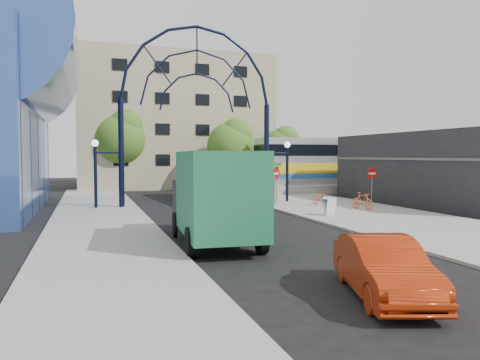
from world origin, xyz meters
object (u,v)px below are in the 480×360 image
object	(u,v)px
green_truck	(214,198)
bike_near_b	(362,201)
tree_north_a	(232,143)
bike_near_a	(320,198)
city_bus	(213,180)
stop_sign	(275,177)
tree_north_c	(281,147)
gateway_arch	(197,79)
do_not_enter_sign	(372,177)
train_car	(380,161)
tree_north_b	(121,137)
black_suv	(239,204)
street_name_sign	(277,174)
sandwich_board	(330,204)
red_sedan	(384,268)

from	to	relation	value
green_truck	bike_near_b	world-z (taller)	green_truck
tree_north_a	bike_near_a	bearing A→B (deg)	-84.29
bike_near_b	green_truck	bearing A→B (deg)	-161.60
city_bus	bike_near_a	xyz separation A→B (m)	(5.77, -5.88, -1.04)
stop_sign	tree_north_c	xyz separation A→B (m)	(7.32, 15.93, 2.28)
gateway_arch	do_not_enter_sign	world-z (taller)	gateway_arch
train_car	tree_north_b	xyz separation A→B (m)	(-23.88, 7.93, 2.37)
tree_north_c	bike_near_b	distance (m)	20.50
do_not_enter_sign	city_bus	world-z (taller)	city_bus
city_bus	green_truck	bearing A→B (deg)	-109.62
bike_near_b	gateway_arch	bearing A→B (deg)	131.34
black_suv	bike_near_b	distance (m)	8.02
tree_north_a	city_bus	size ratio (longest dim) A/B	0.61
stop_sign	do_not_enter_sign	distance (m)	6.51
bike_near_a	stop_sign	bearing A→B (deg)	155.49
tree_north_b	green_truck	xyz separation A→B (m)	(1.41, -29.44, -3.48)
tree_north_a	street_name_sign	bearing A→B (deg)	-93.96
street_name_sign	black_suv	bearing A→B (deg)	-132.20
sandwich_board	tree_north_a	xyz separation A→B (m)	(0.52, 19.95, 3.86)
city_bus	do_not_enter_sign	bearing A→B (deg)	-41.45
tree_north_a	black_suv	distance (m)	19.14
gateway_arch	sandwich_board	bearing A→B (deg)	-55.09
train_car	bike_near_b	distance (m)	17.96
tree_north_c	green_truck	bearing A→B (deg)	-117.99
stop_sign	train_car	bearing A→B (deg)	33.34
stop_sign	do_not_enter_sign	size ratio (longest dim) A/B	1.01
tree_north_a	city_bus	bearing A→B (deg)	-115.05
black_suv	bike_near_a	world-z (taller)	black_suv
train_car	tree_north_b	bearing A→B (deg)	161.64
gateway_arch	bike_near_a	bearing A→B (deg)	-22.00
black_suv	do_not_enter_sign	bearing A→B (deg)	33.39
train_car	bike_near_a	bearing A→B (deg)	-138.16
stop_sign	sandwich_board	size ratio (longest dim) A/B	2.53
tree_north_a	green_truck	xyz separation A→B (m)	(-8.59, -25.44, -2.82)
tree_north_b	bike_near_a	world-z (taller)	tree_north_b
train_car	black_suv	distance (m)	23.79
street_name_sign	green_truck	world-z (taller)	green_truck
black_suv	red_sedan	bearing A→B (deg)	-73.20
city_bus	red_sedan	bearing A→B (deg)	-100.02
black_suv	gateway_arch	bearing A→B (deg)	120.59
green_truck	red_sedan	world-z (taller)	green_truck
black_suv	bike_near_b	xyz separation A→B (m)	(8.02, 0.08, -0.07)
gateway_arch	bike_near_a	xyz separation A→B (m)	(7.62, -3.08, -7.97)
tree_north_c	red_sedan	size ratio (longest dim) A/B	1.48
street_name_sign	red_sedan	size ratio (longest dim) A/B	0.64
green_truck	black_suv	distance (m)	8.25
tree_north_c	black_suv	size ratio (longest dim) A/B	1.28
bike_near_a	tree_north_b	bearing A→B (deg)	117.57
tree_north_b	train_car	bearing A→B (deg)	-18.36
bike_near_a	tree_north_a	bearing A→B (deg)	92.10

